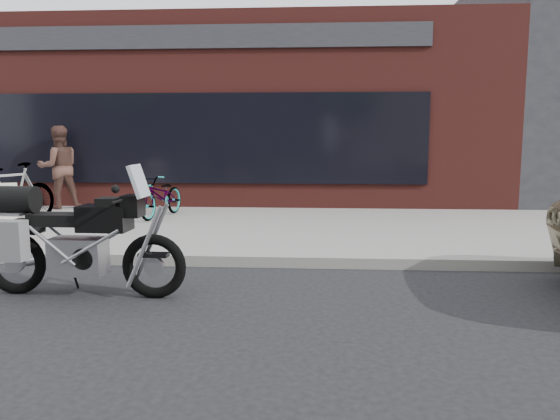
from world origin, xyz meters
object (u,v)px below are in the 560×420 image
Objects in this scene: motorcycle at (68,240)px; cafe_patron_left at (59,167)px; bicycle_rear at (13,194)px; bicycle_front at (162,196)px.

cafe_patron_left reaches higher than motorcycle.
bicycle_rear is at bearing 128.37° from motorcycle.
bicycle_front is at bearing 121.96° from cafe_patron_left.
bicycle_front is (-0.34, 4.89, -0.06)m from motorcycle.
motorcycle is 6.73m from cafe_patron_left.
bicycle_rear is 2.24m from cafe_patron_left.
cafe_patron_left is (-2.98, 6.02, 0.43)m from motorcycle.
bicycle_rear is 1.02× the size of cafe_patron_left.
motorcycle reaches higher than bicycle_front.
bicycle_front is at bearing 96.03° from motorcycle.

